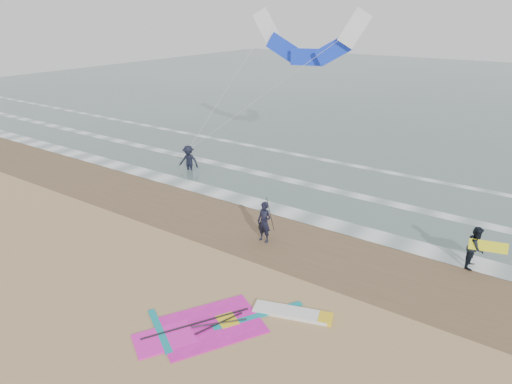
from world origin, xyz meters
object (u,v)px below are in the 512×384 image
Objects in this scene: surf_kite at (307,42)px; windsurf_rig at (233,323)px; person_standing at (264,222)px; person_walking at (476,247)px; person_wading at (188,156)px.

windsurf_rig is at bearing -68.89° from surf_kite.
surf_kite reaches higher than windsurf_rig.
person_walking is at bearing 23.29° from person_standing.
person_standing is at bearing 113.66° from windsurf_rig.
person_walking reaches higher than windsurf_rig.
person_wading reaches higher than person_standing.
person_walking is at bearing -29.89° from surf_kite.
person_walking is 16.36m from person_wading.
person_wading is at bearing 137.60° from windsurf_rig.
person_walking is 0.87× the size of person_wading.
person_standing is 9.94m from person_wading.
person_standing is 8.04m from person_walking.
person_standing is 0.92× the size of person_wading.
person_walking is at bearing -21.58° from person_wading.
windsurf_rig is 5.55m from person_standing.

